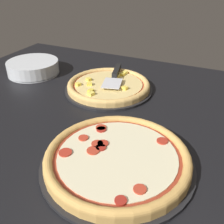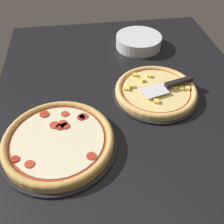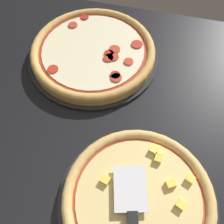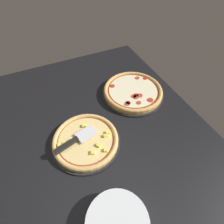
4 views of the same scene
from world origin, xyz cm
name	(u,v)px [view 3 (image 3 of 4)]	position (x,y,z in cm)	size (l,w,h in cm)	color
ground_plane	(131,153)	(0.00, 0.00, -1.80)	(154.90, 113.20, 3.60)	black
pizza_pan_front	(138,201)	(3.95, -12.39, 0.50)	(37.07, 37.07, 1.00)	black
pizza_front	(138,199)	(3.96, -12.38, 2.35)	(34.84, 34.84, 3.18)	#DBAD60
pizza_pan_back	(94,56)	(-18.57, 28.92, 0.50)	(41.70, 41.70, 1.00)	black
pizza_back	(93,51)	(-18.54, 28.91, 2.73)	(39.20, 39.20, 3.47)	tan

